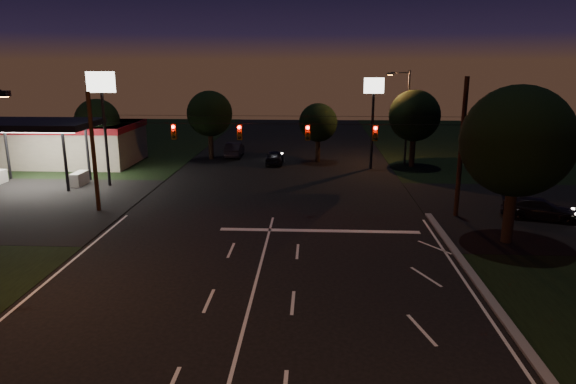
# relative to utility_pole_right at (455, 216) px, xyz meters

# --- Properties ---
(ground) EXTENTS (140.00, 140.00, 0.00)m
(ground) POSITION_rel_utility_pole_right_xyz_m (-12.00, -15.00, 0.00)
(ground) COLOR black
(ground) RESTS_ON ground
(cross_street_right) EXTENTS (20.00, 16.00, 0.02)m
(cross_street_right) POSITION_rel_utility_pole_right_xyz_m (8.00, 1.00, 0.00)
(cross_street_right) COLOR black
(cross_street_right) RESTS_ON ground
(stop_bar) EXTENTS (12.00, 0.50, 0.01)m
(stop_bar) POSITION_rel_utility_pole_right_xyz_m (-9.00, -3.50, 0.01)
(stop_bar) COLOR silver
(stop_bar) RESTS_ON ground
(utility_pole_right) EXTENTS (0.30, 0.30, 9.00)m
(utility_pole_right) POSITION_rel_utility_pole_right_xyz_m (0.00, 0.00, 0.00)
(utility_pole_right) COLOR black
(utility_pole_right) RESTS_ON ground
(utility_pole_left) EXTENTS (0.28, 0.28, 8.00)m
(utility_pole_left) POSITION_rel_utility_pole_right_xyz_m (-24.00, 0.00, 0.00)
(utility_pole_left) COLOR black
(utility_pole_left) RESTS_ON ground
(signal_span) EXTENTS (24.00, 0.40, 1.56)m
(signal_span) POSITION_rel_utility_pole_right_xyz_m (-12.00, -0.04, 5.50)
(signal_span) COLOR black
(signal_span) RESTS_ON ground
(gas_station) EXTENTS (14.20, 16.10, 5.25)m
(gas_station) POSITION_rel_utility_pole_right_xyz_m (-33.86, 15.39, 2.38)
(gas_station) COLOR gray
(gas_station) RESTS_ON ground
(pole_sign_left_near) EXTENTS (2.20, 0.30, 9.10)m
(pole_sign_left_near) POSITION_rel_utility_pole_right_xyz_m (-26.00, 7.00, 6.98)
(pole_sign_left_near) COLOR black
(pole_sign_left_near) RESTS_ON ground
(pole_sign_right) EXTENTS (1.80, 0.30, 8.40)m
(pole_sign_right) POSITION_rel_utility_pole_right_xyz_m (-4.00, 15.00, 6.24)
(pole_sign_right) COLOR black
(pole_sign_right) RESTS_ON ground
(street_light_right_far) EXTENTS (2.20, 0.35, 9.00)m
(street_light_right_far) POSITION_rel_utility_pole_right_xyz_m (-0.76, 17.00, 5.24)
(street_light_right_far) COLOR black
(street_light_right_far) RESTS_ON ground
(tree_right_near) EXTENTS (6.00, 6.00, 8.76)m
(tree_right_near) POSITION_rel_utility_pole_right_xyz_m (1.53, -4.83, 5.68)
(tree_right_near) COLOR black
(tree_right_near) RESTS_ON ground
(tree_far_a) EXTENTS (4.20, 4.20, 6.42)m
(tree_far_a) POSITION_rel_utility_pole_right_xyz_m (-29.98, 15.12, 4.26)
(tree_far_a) COLOR black
(tree_far_a) RESTS_ON ground
(tree_far_b) EXTENTS (4.60, 4.60, 6.98)m
(tree_far_b) POSITION_rel_utility_pole_right_xyz_m (-19.98, 19.13, 4.61)
(tree_far_b) COLOR black
(tree_far_b) RESTS_ON ground
(tree_far_c) EXTENTS (3.80, 3.80, 5.86)m
(tree_far_c) POSITION_rel_utility_pole_right_xyz_m (-8.98, 18.10, 3.90)
(tree_far_c) COLOR black
(tree_far_c) RESTS_ON ground
(tree_far_d) EXTENTS (4.80, 4.80, 7.30)m
(tree_far_d) POSITION_rel_utility_pole_right_xyz_m (0.02, 16.13, 4.83)
(tree_far_d) COLOR black
(tree_far_d) RESTS_ON ground
(tree_far_e) EXTENTS (4.00, 4.00, 6.18)m
(tree_far_e) POSITION_rel_utility_pole_right_xyz_m (8.02, 14.11, 4.11)
(tree_far_e) COLOR black
(tree_far_e) RESTS_ON ground
(car_oncoming_a) EXTENTS (1.62, 4.00, 1.36)m
(car_oncoming_a) POSITION_rel_utility_pole_right_xyz_m (-13.24, 16.67, 0.68)
(car_oncoming_a) COLOR black
(car_oncoming_a) RESTS_ON ground
(car_oncoming_b) EXTENTS (1.59, 4.55, 1.50)m
(car_oncoming_b) POSITION_rel_utility_pole_right_xyz_m (-17.84, 20.60, 0.75)
(car_oncoming_b) COLOR black
(car_oncoming_b) RESTS_ON ground
(car_cross) EXTENTS (5.01, 3.12, 1.36)m
(car_cross) POSITION_rel_utility_pole_right_xyz_m (5.19, -0.42, 0.68)
(car_cross) COLOR black
(car_cross) RESTS_ON ground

